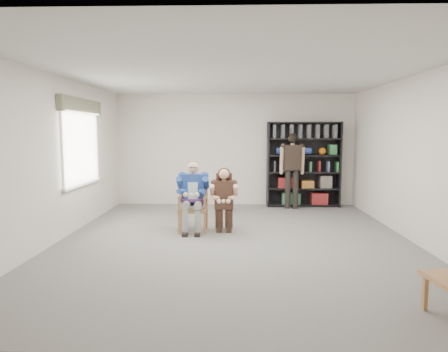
# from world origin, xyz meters

# --- Properties ---
(room_shell) EXTENTS (6.00, 7.00, 2.80)m
(room_shell) POSITION_xyz_m (0.00, 0.00, 1.40)
(room_shell) COLOR silver
(room_shell) RESTS_ON ground
(floor) EXTENTS (6.00, 7.00, 0.01)m
(floor) POSITION_xyz_m (0.00, 0.00, 0.00)
(floor) COLOR slate
(floor) RESTS_ON ground
(window_left) EXTENTS (0.16, 2.00, 1.75)m
(window_left) POSITION_xyz_m (-2.95, 1.00, 1.63)
(window_left) COLOR silver
(window_left) RESTS_ON room_shell
(armchair) EXTENTS (0.59, 0.57, 1.01)m
(armchair) POSITION_xyz_m (-0.78, 0.69, 0.50)
(armchair) COLOR olive
(armchair) RESTS_ON floor
(seated_man) EXTENTS (0.57, 0.79, 1.31)m
(seated_man) POSITION_xyz_m (-0.78, 0.69, 0.65)
(seated_man) COLOR navy
(seated_man) RESTS_ON floor
(kneeling_woman) EXTENTS (0.51, 0.81, 1.20)m
(kneeling_woman) POSITION_xyz_m (-0.20, 0.57, 0.60)
(kneeling_woman) COLOR #37251B
(kneeling_woman) RESTS_ON floor
(bookshelf) EXTENTS (1.80, 0.38, 2.10)m
(bookshelf) POSITION_xyz_m (1.70, 3.28, 1.05)
(bookshelf) COLOR black
(bookshelf) RESTS_ON floor
(standing_man) EXTENTS (0.56, 0.31, 1.81)m
(standing_man) POSITION_xyz_m (1.37, 2.96, 0.91)
(standing_man) COLOR black
(standing_man) RESTS_ON floor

